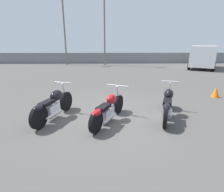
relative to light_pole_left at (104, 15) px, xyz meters
name	(u,v)px	position (x,y,z in m)	size (l,w,h in m)	color
ground_plane	(112,115)	(0.39, -13.77, -4.97)	(60.00, 60.00, 0.00)	#514F4C
fence_back	(108,58)	(0.39, 1.78, -4.37)	(40.00, 0.04, 1.20)	gray
light_pole_left	(104,15)	(0.00, 0.00, 0.00)	(0.70, 0.35, 8.55)	slate
light_pole_right	(64,25)	(-4.18, 0.48, -0.93)	(0.70, 0.35, 6.77)	slate
motorcycle_slot_0	(53,105)	(-1.40, -13.98, -4.52)	(0.84, 2.01, 1.03)	black
motorcycle_slot_1	(108,109)	(0.26, -14.27, -4.57)	(1.13, 1.96, 0.98)	black
motorcycle_slot_2	(168,104)	(2.11, -13.96, -4.53)	(0.97, 2.11, 1.03)	black
parked_van	(202,56)	(9.07, -2.74, -3.84)	(3.84, 4.83, 2.02)	white
traffic_cone_near	(216,92)	(4.92, -11.89, -4.74)	(0.33, 0.33, 0.47)	orange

